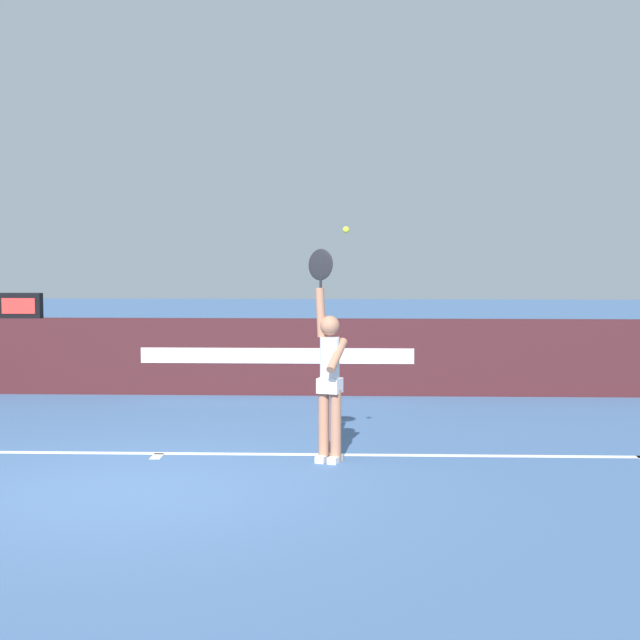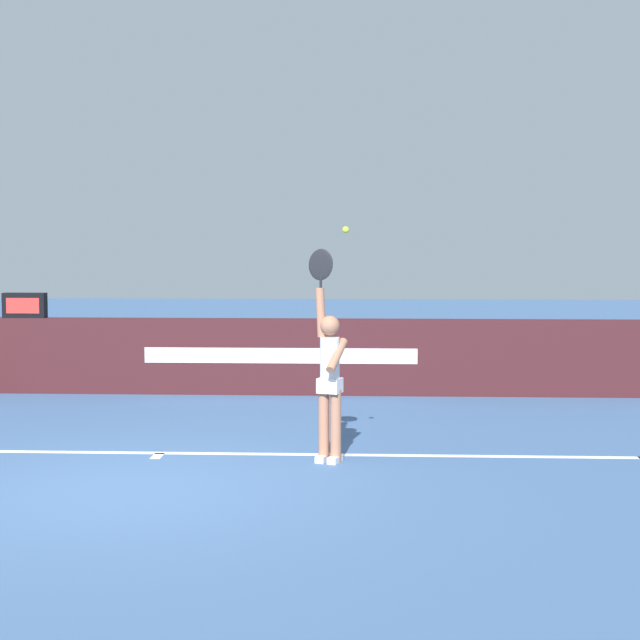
% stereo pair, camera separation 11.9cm
% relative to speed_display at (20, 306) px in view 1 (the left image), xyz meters
% --- Properties ---
extents(ground_plane, '(60.00, 60.00, 0.00)m').
position_rel_speed_display_xyz_m(ground_plane, '(2.99, -5.91, -1.37)').
color(ground_plane, '#3D5C89').
extents(court_lines, '(10.89, 5.60, 0.00)m').
position_rel_speed_display_xyz_m(court_lines, '(2.99, -6.98, -1.37)').
color(court_lines, white).
rests_on(court_lines, ground).
extents(back_wall, '(14.88, 0.19, 1.18)m').
position_rel_speed_display_xyz_m(back_wall, '(2.99, 0.00, -0.78)').
color(back_wall, '#3F191D').
rests_on(back_wall, ground).
extents(speed_display, '(0.66, 0.19, 0.39)m').
position_rel_speed_display_xyz_m(speed_display, '(0.00, 0.00, 0.00)').
color(speed_display, black).
rests_on(speed_display, back_wall).
extents(tennis_player, '(0.46, 0.45, 2.33)m').
position_rel_speed_display_xyz_m(tennis_player, '(4.91, -4.60, -0.42)').
color(tennis_player, '#A96E53').
rests_on(tennis_player, ground).
extents(tennis_ball, '(0.07, 0.07, 0.07)m').
position_rel_speed_display_xyz_m(tennis_ball, '(5.09, -4.91, 1.13)').
color(tennis_ball, '#C4DC2F').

